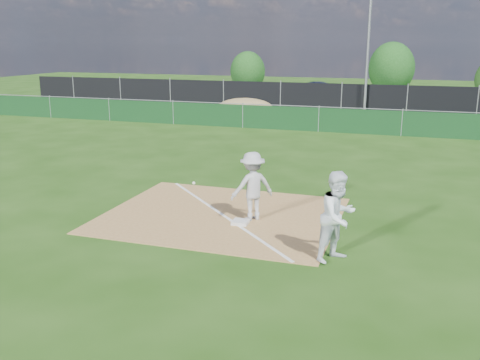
{
  "coord_description": "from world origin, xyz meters",
  "views": [
    {
      "loc": [
        4.66,
        -11.51,
        4.45
      ],
      "look_at": [
        0.5,
        1.0,
        1.0
      ],
      "focal_mm": 40.0,
      "sensor_mm": 36.0,
      "label": 1
    }
  ],
  "objects_px": {
    "car_mid": "(324,92)",
    "runner": "(338,216)",
    "first_base": "(240,222)",
    "car_left": "(282,91)",
    "light_pole": "(368,48)",
    "tree_mid": "(391,68)",
    "tree_left": "(248,72)",
    "car_right": "(423,98)",
    "play_at_first": "(252,186)"
  },
  "relations": [
    {
      "from": "first_base",
      "to": "play_at_first",
      "type": "distance_m",
      "value": 0.95
    },
    {
      "from": "runner",
      "to": "car_left",
      "type": "distance_m",
      "value": 30.03
    },
    {
      "from": "first_base",
      "to": "car_mid",
      "type": "distance_m",
      "value": 27.6
    },
    {
      "from": "runner",
      "to": "tree_left",
      "type": "height_order",
      "value": "tree_left"
    },
    {
      "from": "runner",
      "to": "car_right",
      "type": "distance_m",
      "value": 27.76
    },
    {
      "from": "car_left",
      "to": "tree_mid",
      "type": "relative_size",
      "value": 1.02
    },
    {
      "from": "runner",
      "to": "car_mid",
      "type": "relative_size",
      "value": 0.42
    },
    {
      "from": "play_at_first",
      "to": "tree_left",
      "type": "xyz_separation_m",
      "value": [
        -10.45,
        32.55,
        0.94
      ]
    },
    {
      "from": "runner",
      "to": "car_right",
      "type": "bearing_deg",
      "value": 30.03
    },
    {
      "from": "car_mid",
      "to": "tree_mid",
      "type": "xyz_separation_m",
      "value": [
        4.31,
        6.56,
        1.5
      ]
    },
    {
      "from": "play_at_first",
      "to": "car_right",
      "type": "relative_size",
      "value": 0.5
    },
    {
      "from": "play_at_first",
      "to": "first_base",
      "type": "bearing_deg",
      "value": -111.87
    },
    {
      "from": "tree_left",
      "to": "tree_mid",
      "type": "xyz_separation_m",
      "value": [
        11.97,
        1.05,
        0.42
      ]
    },
    {
      "from": "tree_left",
      "to": "light_pole",
      "type": "bearing_deg",
      "value": -44.1
    },
    {
      "from": "car_mid",
      "to": "first_base",
      "type": "bearing_deg",
      "value": 162.15
    },
    {
      "from": "car_right",
      "to": "play_at_first",
      "type": "bearing_deg",
      "value": 169.45
    },
    {
      "from": "light_pole",
      "to": "car_left",
      "type": "xyz_separation_m",
      "value": [
        -6.62,
        5.13,
        -3.23
      ]
    },
    {
      "from": "first_base",
      "to": "tree_mid",
      "type": "height_order",
      "value": "tree_mid"
    },
    {
      "from": "first_base",
      "to": "runner",
      "type": "xyz_separation_m",
      "value": [
        2.6,
        -1.47,
        0.89
      ]
    },
    {
      "from": "car_mid",
      "to": "tree_mid",
      "type": "distance_m",
      "value": 7.99
    },
    {
      "from": "tree_left",
      "to": "tree_mid",
      "type": "distance_m",
      "value": 12.02
    },
    {
      "from": "tree_left",
      "to": "car_mid",
      "type": "bearing_deg",
      "value": -35.77
    },
    {
      "from": "car_left",
      "to": "car_mid",
      "type": "height_order",
      "value": "car_left"
    },
    {
      "from": "light_pole",
      "to": "first_base",
      "type": "bearing_deg",
      "value": -92.09
    },
    {
      "from": "runner",
      "to": "car_mid",
      "type": "bearing_deg",
      "value": 43.65
    },
    {
      "from": "first_base",
      "to": "tree_left",
      "type": "relative_size",
      "value": 0.11
    },
    {
      "from": "car_right",
      "to": "tree_mid",
      "type": "height_order",
      "value": "tree_mid"
    },
    {
      "from": "runner",
      "to": "tree_mid",
      "type": "distance_m",
      "value": 35.53
    },
    {
      "from": "light_pole",
      "to": "tree_left",
      "type": "height_order",
      "value": "light_pole"
    },
    {
      "from": "tree_left",
      "to": "runner",
      "type": "bearing_deg",
      "value": -69.5
    },
    {
      "from": "play_at_first",
      "to": "car_mid",
      "type": "distance_m",
      "value": 27.18
    },
    {
      "from": "car_right",
      "to": "car_mid",
      "type": "bearing_deg",
      "value": 78.31
    },
    {
      "from": "tree_mid",
      "to": "light_pole",
      "type": "bearing_deg",
      "value": -94.25
    },
    {
      "from": "car_left",
      "to": "car_mid",
      "type": "xyz_separation_m",
      "value": [
        3.18,
        0.1,
        -0.02
      ]
    },
    {
      "from": "first_base",
      "to": "play_at_first",
      "type": "xyz_separation_m",
      "value": [
        0.17,
        0.43,
        0.83
      ]
    },
    {
      "from": "car_mid",
      "to": "tree_mid",
      "type": "relative_size",
      "value": 1.03
    },
    {
      "from": "first_base",
      "to": "car_mid",
      "type": "xyz_separation_m",
      "value": [
        -2.63,
        27.47,
        0.69
      ]
    },
    {
      "from": "tree_mid",
      "to": "car_right",
      "type": "bearing_deg",
      "value": -71.85
    },
    {
      "from": "car_mid",
      "to": "runner",
      "type": "bearing_deg",
      "value": 166.92
    },
    {
      "from": "play_at_first",
      "to": "car_mid",
      "type": "relative_size",
      "value": 0.5
    },
    {
      "from": "tree_mid",
      "to": "tree_left",
      "type": "bearing_deg",
      "value": -174.99
    },
    {
      "from": "car_mid",
      "to": "tree_left",
      "type": "height_order",
      "value": "tree_left"
    },
    {
      "from": "runner",
      "to": "car_right",
      "type": "height_order",
      "value": "runner"
    },
    {
      "from": "light_pole",
      "to": "runner",
      "type": "height_order",
      "value": "light_pole"
    },
    {
      "from": "light_pole",
      "to": "runner",
      "type": "relative_size",
      "value": 4.19
    },
    {
      "from": "tree_left",
      "to": "car_right",
      "type": "bearing_deg",
      "value": -24.89
    },
    {
      "from": "light_pole",
      "to": "car_left",
      "type": "bearing_deg",
      "value": 142.22
    },
    {
      "from": "first_base",
      "to": "car_right",
      "type": "xyz_separation_m",
      "value": [
        4.24,
        26.24,
        0.6
      ]
    },
    {
      "from": "light_pole",
      "to": "first_base",
      "type": "distance_m",
      "value": 22.59
    },
    {
      "from": "first_base",
      "to": "runner",
      "type": "relative_size",
      "value": 0.21
    }
  ]
}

